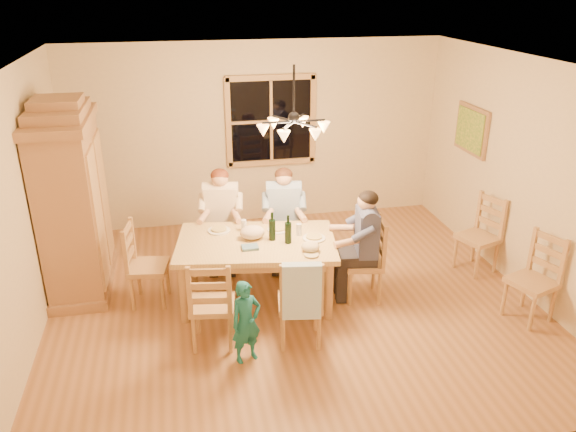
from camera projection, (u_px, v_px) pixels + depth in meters
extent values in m
plane|color=#966336|center=(293.00, 300.00, 6.58)|extent=(5.50, 5.50, 0.00)
cube|color=white|center=(294.00, 64.00, 5.52)|extent=(5.50, 5.00, 0.02)
cube|color=beige|center=(258.00, 134.00, 8.30)|extent=(5.50, 0.02, 2.70)
cube|color=beige|center=(22.00, 213.00, 5.53)|extent=(0.02, 5.00, 2.70)
cube|color=beige|center=(523.00, 176.00, 6.57)|extent=(0.02, 5.00, 2.70)
cube|color=black|center=(271.00, 121.00, 8.25)|extent=(1.20, 0.03, 1.20)
cube|color=#AA874B|center=(271.00, 121.00, 8.23)|extent=(1.30, 0.06, 1.30)
cube|color=olive|center=(472.00, 130.00, 7.55)|extent=(0.04, 0.78, 0.64)
cube|color=#1E6B2D|center=(470.00, 130.00, 7.54)|extent=(0.02, 0.68, 0.54)
cylinder|color=black|center=(294.00, 92.00, 5.63)|extent=(0.02, 0.02, 0.53)
sphere|color=black|center=(294.00, 118.00, 5.73)|extent=(0.12, 0.12, 0.12)
cylinder|color=black|center=(309.00, 121.00, 5.78)|extent=(0.34, 0.02, 0.02)
cone|color=#FFB259|center=(324.00, 128.00, 5.84)|extent=(0.13, 0.13, 0.12)
cylinder|color=black|center=(298.00, 118.00, 5.89)|extent=(0.19, 0.31, 0.02)
cone|color=#FFB259|center=(303.00, 122.00, 6.06)|extent=(0.13, 0.13, 0.12)
cylinder|color=black|center=(283.00, 119.00, 5.86)|extent=(0.19, 0.31, 0.02)
cone|color=#FFB259|center=(274.00, 124.00, 6.00)|extent=(0.13, 0.13, 0.12)
cylinder|color=black|center=(278.00, 122.00, 5.72)|extent=(0.34, 0.02, 0.02)
cone|color=#FFB259|center=(263.00, 131.00, 5.72)|extent=(0.13, 0.13, 0.12)
cylinder|color=black|center=(289.00, 125.00, 5.61)|extent=(0.19, 0.31, 0.02)
cone|color=#FFB259|center=(284.00, 137.00, 5.50)|extent=(0.13, 0.13, 0.12)
cylinder|color=black|center=(304.00, 124.00, 5.64)|extent=(0.19, 0.31, 0.02)
cone|color=#FFB259|center=(315.00, 135.00, 5.56)|extent=(0.13, 0.13, 0.12)
cube|color=olive|center=(74.00, 209.00, 6.53)|extent=(0.60, 1.30, 2.00)
cube|color=olive|center=(59.00, 121.00, 6.12)|extent=(0.66, 1.40, 0.10)
cube|color=olive|center=(58.00, 112.00, 6.08)|extent=(0.58, 1.00, 0.12)
cube|color=olive|center=(56.00, 102.00, 6.04)|extent=(0.52, 0.55, 0.10)
cube|color=#AA874B|center=(98.00, 218.00, 6.29)|extent=(0.03, 0.55, 1.60)
cube|color=#AA874B|center=(104.00, 198.00, 6.89)|extent=(0.03, 0.55, 1.60)
cube|color=olive|center=(85.00, 280.00, 6.90)|extent=(0.66, 1.40, 0.12)
cube|color=tan|center=(256.00, 243.00, 6.32)|extent=(1.92, 1.35, 0.06)
cube|color=#AA874B|center=(256.00, 249.00, 6.36)|extent=(1.75, 1.18, 0.10)
cylinder|color=#AA874B|center=(184.00, 294.00, 6.03)|extent=(0.09, 0.09, 0.70)
cylinder|color=#AA874B|center=(329.00, 291.00, 6.10)|extent=(0.09, 0.09, 0.70)
cylinder|color=#AA874B|center=(193.00, 257.00, 6.85)|extent=(0.09, 0.09, 0.70)
cylinder|color=#AA874B|center=(321.00, 254.00, 6.91)|extent=(0.09, 0.09, 0.70)
cube|color=#AA874B|center=(223.00, 235.00, 7.19)|extent=(0.50, 0.48, 0.06)
cube|color=#AA874B|center=(222.00, 216.00, 7.08)|extent=(0.38, 0.11, 0.54)
cube|color=#AA874B|center=(284.00, 234.00, 7.22)|extent=(0.50, 0.48, 0.06)
cube|color=#AA874B|center=(284.00, 214.00, 7.11)|extent=(0.38, 0.11, 0.54)
cube|color=#AA874B|center=(212.00, 305.00, 5.65)|extent=(0.50, 0.48, 0.06)
cube|color=#AA874B|center=(211.00, 282.00, 5.54)|extent=(0.38, 0.11, 0.54)
cube|color=#AA874B|center=(300.00, 303.00, 5.68)|extent=(0.50, 0.48, 0.06)
cube|color=#AA874B|center=(300.00, 280.00, 5.58)|extent=(0.38, 0.11, 0.54)
cube|color=#AA874B|center=(149.00, 267.00, 6.38)|extent=(0.48, 0.50, 0.06)
cube|color=#AA874B|center=(146.00, 246.00, 6.28)|extent=(0.11, 0.38, 0.54)
cube|color=#AA874B|center=(363.00, 263.00, 6.49)|extent=(0.48, 0.50, 0.06)
cube|color=#AA874B|center=(365.00, 242.00, 6.38)|extent=(0.11, 0.38, 0.54)
cube|color=beige|center=(221.00, 207.00, 7.03)|extent=(0.43, 0.28, 0.52)
cube|color=#262328|center=(222.00, 229.00, 7.15)|extent=(0.44, 0.48, 0.14)
sphere|color=tan|center=(220.00, 178.00, 6.88)|extent=(0.21, 0.21, 0.21)
ellipsoid|color=#592614|center=(220.00, 176.00, 6.87)|extent=(0.22, 0.22, 0.17)
cube|color=#32568A|center=(284.00, 206.00, 7.07)|extent=(0.43, 0.28, 0.52)
cube|color=#262328|center=(284.00, 228.00, 7.19)|extent=(0.44, 0.48, 0.14)
sphere|color=tan|center=(284.00, 177.00, 6.92)|extent=(0.21, 0.21, 0.21)
ellipsoid|color=#381E11|center=(284.00, 175.00, 6.91)|extent=(0.22, 0.22, 0.17)
cube|color=#43486C|center=(365.00, 232.00, 6.33)|extent=(0.28, 0.43, 0.52)
cube|color=#262328|center=(364.00, 257.00, 6.45)|extent=(0.48, 0.44, 0.14)
sphere|color=tan|center=(367.00, 201.00, 6.18)|extent=(0.21, 0.21, 0.21)
ellipsoid|color=black|center=(367.00, 198.00, 6.17)|extent=(0.22, 0.22, 0.17)
cube|color=#ABCAE7|center=(302.00, 291.00, 5.41)|extent=(0.39, 0.16, 0.58)
cylinder|color=black|center=(272.00, 226.00, 6.27)|extent=(0.08, 0.08, 0.33)
cylinder|color=black|center=(288.00, 229.00, 6.20)|extent=(0.08, 0.08, 0.33)
cylinder|color=white|center=(219.00, 231.00, 6.54)|extent=(0.26, 0.26, 0.02)
cylinder|color=white|center=(278.00, 230.00, 6.57)|extent=(0.26, 0.26, 0.02)
cylinder|color=white|center=(314.00, 238.00, 6.35)|extent=(0.26, 0.26, 0.02)
cylinder|color=silver|center=(244.00, 225.00, 6.53)|extent=(0.06, 0.06, 0.14)
cylinder|color=silver|center=(299.00, 230.00, 6.42)|extent=(0.06, 0.06, 0.14)
ellipsoid|color=tan|center=(310.00, 247.00, 6.05)|extent=(0.20, 0.20, 0.11)
cube|color=slate|center=(250.00, 247.00, 6.12)|extent=(0.20, 0.17, 0.03)
ellipsoid|color=#C4A88E|center=(252.00, 232.00, 6.33)|extent=(0.28, 0.22, 0.15)
imported|color=#196A72|center=(246.00, 322.00, 5.40)|extent=(0.36, 0.30, 0.86)
cube|color=#AA874B|center=(532.00, 283.00, 6.06)|extent=(0.54, 0.55, 0.06)
cube|color=#AA874B|center=(536.00, 260.00, 5.96)|extent=(0.17, 0.38, 0.54)
cube|color=#AA874B|center=(478.00, 238.00, 7.10)|extent=(0.54, 0.55, 0.06)
cube|color=#AA874B|center=(481.00, 219.00, 6.99)|extent=(0.17, 0.38, 0.54)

